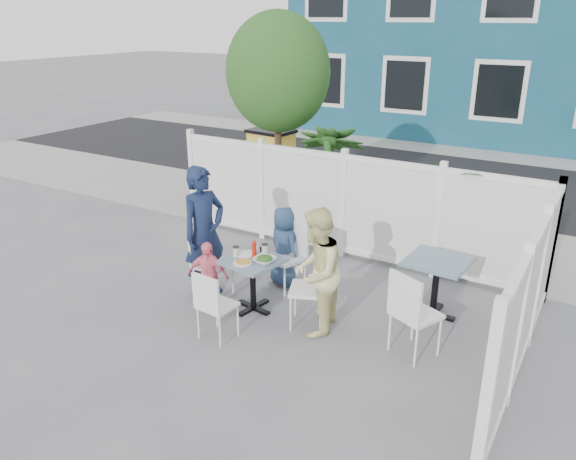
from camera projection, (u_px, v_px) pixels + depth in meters
The scene contains 30 objects.
ground at pixel (248, 321), 6.84m from camera, with size 80.00×80.00×0.00m, color slate.
near_sidewalk at pixel (371, 227), 9.88m from camera, with size 24.00×2.60×0.01m, color gray.
street at pixel (434, 178), 12.85m from camera, with size 24.00×5.00×0.01m, color black.
far_sidewalk at pixel (469, 151), 15.33m from camera, with size 24.00×1.60×0.01m, color gray.
building at pixel (492, 32), 17.21m from camera, with size 11.00×6.00×6.00m.
fence_back at pixel (343, 208), 8.43m from camera, with size 5.86×0.08×1.60m.
fence_right at pixel (527, 305), 5.60m from camera, with size 0.08×3.66×1.60m.
tree at pixel (278, 73), 9.32m from camera, with size 1.80×1.62×3.59m.
utility_cabinet at pixel (271, 169), 10.84m from camera, with size 0.76×0.54×1.41m, color gold.
potted_shrub_a at pixel (332, 181), 9.19m from camera, with size 1.07×1.07×1.91m, color #214817.
potted_shrub_b at pixel (464, 213), 8.11m from camera, with size 1.46×1.27×1.63m, color #214817.
main_table at pixel (253, 271), 6.94m from camera, with size 0.75×0.75×0.69m.
spare_table at pixel (437, 273), 6.78m from camera, with size 0.75×0.75×0.75m.
chair_left at pixel (207, 256), 7.28m from camera, with size 0.46×0.48×0.97m.
chair_right at pixel (315, 283), 6.57m from camera, with size 0.55×0.56×0.96m.
chair_back at pixel (291, 251), 7.49m from camera, with size 0.54×0.53×0.94m.
chair_near at pixel (213, 301), 6.29m from camera, with size 0.41×0.40×0.84m.
chair_spare at pixel (411, 309), 5.95m from camera, with size 0.59×0.58×1.00m.
man at pixel (204, 232), 7.22m from camera, with size 0.64×0.42×1.75m, color #14203F.
woman at pixel (316, 272), 6.38m from camera, with size 0.74×0.57×1.51m, color #E4D74F.
boy at pixel (284, 246), 7.61m from camera, with size 0.55×0.35×1.12m, color navy.
toddler at pixel (208, 276), 6.97m from camera, with size 0.54×0.22×0.92m, color pink.
plate_main at pixel (243, 263), 6.78m from camera, with size 0.23×0.23×0.01m, color white.
plate_side at pixel (246, 254), 7.03m from camera, with size 0.24×0.24×0.02m, color white.
salad_bowl at pixel (264, 260), 6.79m from camera, with size 0.26×0.26×0.06m, color white.
coffee_cup_a at pixel (236, 252), 6.96m from camera, with size 0.08×0.08×0.12m, color beige.
coffee_cup_b at pixel (265, 249), 7.03m from camera, with size 0.08×0.08×0.12m, color beige.
ketchup_bottle at pixel (254, 250), 6.91m from camera, with size 0.06×0.06×0.20m, color red.
salt_shaker at pixel (257, 248), 7.13m from camera, with size 0.03×0.03×0.07m, color white.
pepper_shaker at pixel (261, 249), 7.11m from camera, with size 0.03×0.03×0.06m, color black.
Camera 1 is at (3.49, -4.88, 3.50)m, focal length 35.00 mm.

